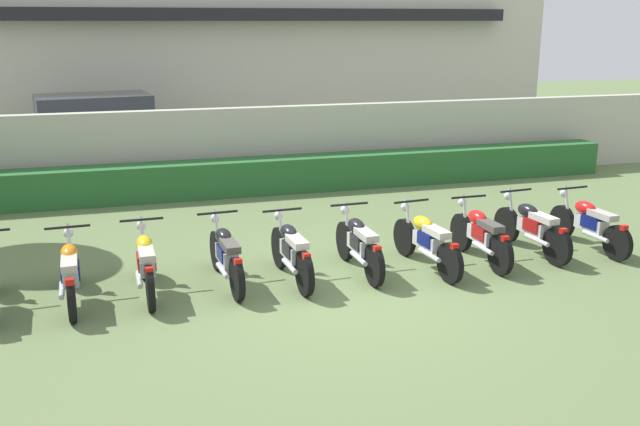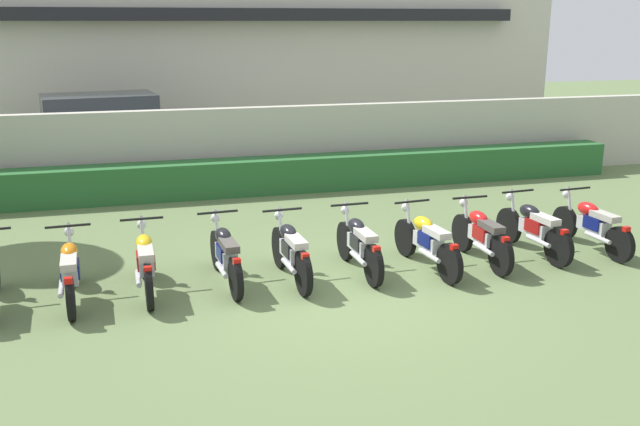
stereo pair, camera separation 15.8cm
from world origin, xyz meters
The scene contains 14 objects.
ground centered at (0.00, 0.00, 0.00)m, with size 60.00×60.00×0.00m, color #607547.
building centered at (0.00, 15.60, 3.64)m, with size 22.29×6.50×7.28m.
compound_wall centered at (0.00, 6.75, 0.90)m, with size 21.18×0.30×1.80m, color #BCB7A8.
hedge_row centered at (0.00, 6.05, 0.38)m, with size 16.94×0.70×0.76m, color #28602D.
parked_car centered at (-3.21, 9.67, 0.94)m, with size 4.72×2.61×1.89m.
motorcycle_in_row_1 centered at (-3.55, 0.63, 0.44)m, with size 0.60×1.87×0.94m.
motorcycle_in_row_2 centered at (-2.57, 0.67, 0.45)m, with size 0.60×1.85×0.96m.
motorcycle_in_row_3 centered at (-1.46, 0.74, 0.45)m, with size 0.60×1.90×0.96m.
motorcycle_in_row_4 centered at (-0.53, 0.61, 0.46)m, with size 0.60×1.84×0.97m.
motorcycle_in_row_5 centered at (0.53, 0.68, 0.45)m, with size 0.60×1.83×0.96m.
motorcycle_in_row_6 centered at (1.56, 0.55, 0.45)m, with size 0.60×1.95×0.96m.
motorcycle_in_row_7 centered at (2.50, 0.59, 0.45)m, with size 0.60×1.83×0.97m.
motorcycle_in_row_8 centered at (3.49, 0.74, 0.45)m, with size 0.60×1.90×0.96m.
motorcycle_in_row_9 centered at (4.55, 0.70, 0.44)m, with size 0.60×1.89×0.94m.
Camera 2 is at (-2.64, -8.76, 3.66)m, focal length 39.34 mm.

